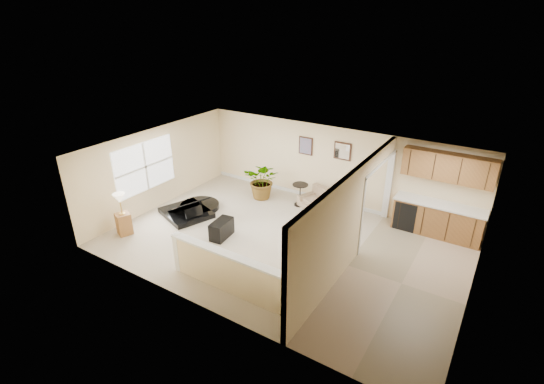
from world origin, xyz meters
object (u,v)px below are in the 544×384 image
Objects in this scene: palm_plant at (263,180)px; small_plant at (347,213)px; piano_bench at (222,229)px; lamp_stand at (123,217)px; loveseat at (321,201)px; accent_table at (300,192)px; piano at (187,196)px.

palm_plant is 2.32× the size of small_plant.
palm_plant reaches higher than piano_bench.
lamp_stand is at bearing -151.60° from piano_bench.
accent_table is at bearing -151.97° from loveseat.
lamp_stand is (-4.92, -3.98, 0.27)m from small_plant.
piano reaches higher than piano_bench.
accent_table is at bearing 173.99° from small_plant.
loveseat reaches higher than piano_bench.
loveseat is at bearing 166.65° from small_plant.
piano_bench is at bearing -133.25° from small_plant.
loveseat is at bearing 46.54° from lamp_stand.
accent_table is (0.86, 2.86, 0.22)m from piano_bench.
piano is at bearing 71.27° from lamp_stand.
piano is 1.96m from lamp_stand.
palm_plant is at bearing -149.36° from loveseat.
small_plant reaches higher than piano_bench.
piano_bench is 0.43× the size of loveseat.
small_plant is (2.53, 2.69, 0.00)m from piano_bench.
accent_table is 1.69m from small_plant.
piano is 4.10m from loveseat.
lamp_stand is at bearing -116.33° from palm_plant.
palm_plant is 2.97m from small_plant.
palm_plant is (1.34, 2.13, 0.06)m from piano.
piano is at bearing -120.64° from loveseat.
lamp_stand is (-3.25, -4.16, 0.05)m from accent_table.
piano_bench is 2.75m from palm_plant.
palm_plant is at bearing 98.89° from piano_bench.
loveseat is 5.79m from lamp_stand.
loveseat is 2.05m from palm_plant.
piano_bench is 1.02× the size of accent_table.
piano_bench is 0.60× the size of lamp_stand.
piano_bench is at bearing 2.31° from piano.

